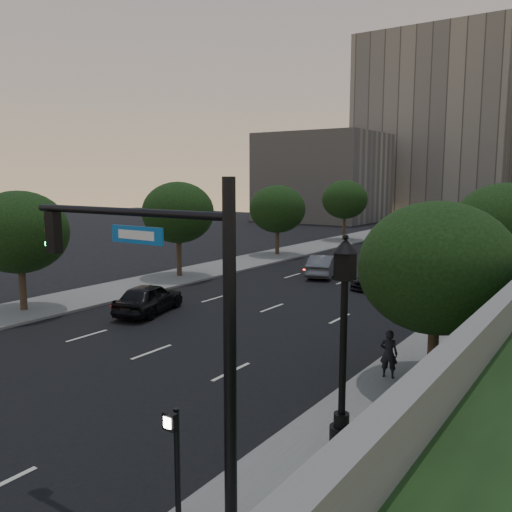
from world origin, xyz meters
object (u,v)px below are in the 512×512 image
Objects in this scene: traffic_signal_mast at (185,351)px; sedan_far_left at (420,233)px; street_lamp at (343,353)px; sedan_near_right at (379,278)px; sedan_far_right at (462,258)px; pedestrian_a at (389,354)px; pedestrian_b at (466,331)px; sedan_mid_left at (323,266)px; sedan_near_left at (149,298)px; pedestrian_c at (482,319)px.

sedan_far_left is at bearing 102.80° from traffic_signal_mast.
sedan_near_right is (-7.07, 20.44, -1.98)m from street_lamp.
sedan_far_left is 18.50m from sedan_far_right.
pedestrian_a is 1.07× the size of pedestrian_b.
sedan_near_left is at bearing 63.36° from sedan_mid_left.
traffic_signal_mast is 14.81m from pedestrian_b.
sedan_near_right is (4.81, -1.67, -0.12)m from sedan_mid_left.
sedan_far_right is at bearing -90.99° from pedestrian_a.
traffic_signal_mast is at bearing 122.95° from sedan_near_left.
sedan_mid_left is (2.59, 14.58, -0.02)m from sedan_near_left.
sedan_near_left reaches higher than sedan_near_right.
sedan_near_right is at bearing 109.08° from street_lamp.
pedestrian_c is at bearing -36.35° from sedan_near_right.
street_lamp reaches higher than sedan_mid_left.
sedan_near_left is at bearing 26.77° from pedestrian_c.
pedestrian_a is at bearing 78.94° from pedestrian_b.
pedestrian_b is (15.17, 2.44, 0.13)m from sedan_near_left.
traffic_signal_mast is 54.39m from sedan_far_left.
sedan_near_left is 1.00× the size of sedan_mid_left.
traffic_signal_mast is 36.83m from sedan_far_right.
sedan_far_right is at bearing 98.44° from street_lamp.
sedan_mid_left is 26.44m from sedan_far_left.
sedan_mid_left is at bearing -119.17° from sedan_far_right.
sedan_near_left is 15.98m from pedestrian_c.
street_lamp is 3.18× the size of pedestrian_c.
pedestrian_a reaches higher than sedan_near_right.
traffic_signal_mast is 28.75m from sedan_mid_left.
pedestrian_b is at bearing 174.29° from sedan_near_left.
sedan_far_right is (9.70, 24.56, -0.07)m from sedan_near_left.
sedan_far_left is (1.18, 40.98, 0.02)m from sedan_near_left.
pedestrian_a is (3.99, -26.71, 0.26)m from sedan_far_right.
pedestrian_a is at bearing -75.19° from sedan_far_right.
sedan_mid_left is at bearing -27.59° from pedestrian_c.
street_lamp is at bearing 74.25° from traffic_signal_mast.
pedestrian_c is at bearing 85.52° from street_lamp.
pedestrian_a is (-0.77, 5.38, -1.65)m from street_lamp.
sedan_near_left is (-14.47, 7.52, -1.83)m from street_lamp.
sedan_far_right is 21.05m from pedestrian_c.
sedan_near_left reaches higher than sedan_far_right.
pedestrian_b is at bearing -117.39° from pedestrian_a.
street_lamp is (1.26, 4.46, -1.04)m from traffic_signal_mast.
sedan_near_right is 1.05× the size of sedan_far_right.
pedestrian_a is 0.95× the size of pedestrian_c.
pedestrian_c is (7.99, -8.61, 0.38)m from sedan_near_right.
pedestrian_a is 4.81m from pedestrian_b.
sedan_mid_left is 12.26m from sedan_far_right.
sedan_near_right is at bearing -134.64° from sedan_near_left.
sedan_near_right is at bearing 103.13° from traffic_signal_mast.
pedestrian_c is at bearing -68.01° from sedan_far_right.
traffic_signal_mast is 16.64m from pedestrian_c.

